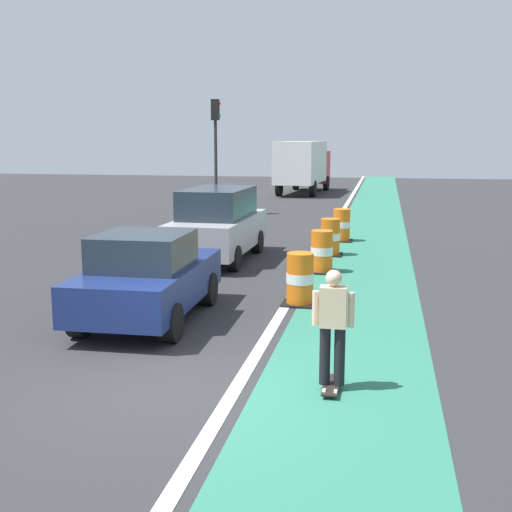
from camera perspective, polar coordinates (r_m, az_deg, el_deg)
ground_plane at (r=9.28m, az=-7.56°, el=-11.43°), size 100.00×100.00×0.00m
bike_lane_strip at (r=20.44m, az=9.82°, el=0.51°), size 2.50×80.00×0.01m
lane_divider_stripe at (r=20.53m, az=5.64°, el=0.66°), size 0.20×80.00×0.01m
skateboarder_on_lane at (r=8.93m, az=6.74°, el=-6.11°), size 0.57×0.80×1.69m
parked_sedan_nearest at (r=12.43m, az=-9.47°, el=-1.87°), size 1.98×4.13×1.70m
parked_suv_second at (r=18.40m, az=-3.35°, el=2.82°), size 1.99×4.64×2.04m
traffic_barrel_front at (r=13.53m, az=3.88°, el=-2.06°), size 0.73×0.73×1.09m
traffic_barrel_mid at (r=16.83m, az=5.78°, el=0.35°), size 0.73×0.73×1.09m
traffic_barrel_back at (r=19.33m, az=6.52°, el=1.62°), size 0.73×0.73×1.09m
traffic_barrel_far at (r=22.05m, az=7.51°, el=2.67°), size 0.73×0.73×1.09m
delivery_truck_down_block at (r=41.09m, az=4.16°, el=8.06°), size 2.78×7.73×3.23m
traffic_light_corner at (r=29.28m, az=-3.55°, el=10.42°), size 0.41×0.32×5.10m
pedestrian_crossing at (r=24.70m, az=-5.05°, el=4.30°), size 0.34×0.20×1.61m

